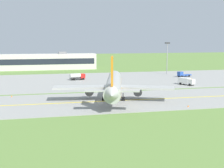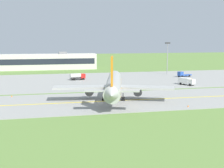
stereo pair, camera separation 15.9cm
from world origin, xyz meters
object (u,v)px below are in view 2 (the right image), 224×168
service_truck_baggage (183,74)px  service_truck_catering (78,76)px  apron_light_mast (167,54)px  airplane_lead (114,85)px  service_truck_fuel (186,81)px

service_truck_baggage → service_truck_catering: (-45.16, 0.12, 0.35)m
service_truck_catering → apron_light_mast: size_ratio=0.43×
airplane_lead → apron_light_mast: bearing=55.0°
service_truck_catering → service_truck_baggage: bearing=-0.2°
service_truck_baggage → service_truck_fuel: service_truck_fuel is taller
airplane_lead → apron_light_mast: apron_light_mast is taller
service_truck_baggage → apron_light_mast: size_ratio=0.46×
service_truck_baggage → apron_light_mast: apron_light_mast is taller
apron_light_mast → service_truck_fuel: bearing=-100.8°
apron_light_mast → service_truck_baggage: bearing=-75.8°
airplane_lead → apron_light_mast: size_ratio=2.66×
airplane_lead → service_truck_fuel: 37.43m
service_truck_fuel → apron_light_mast: size_ratio=0.42×
airplane_lead → service_truck_baggage: 58.88m
service_truck_fuel → apron_light_mast: bearing=79.2°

